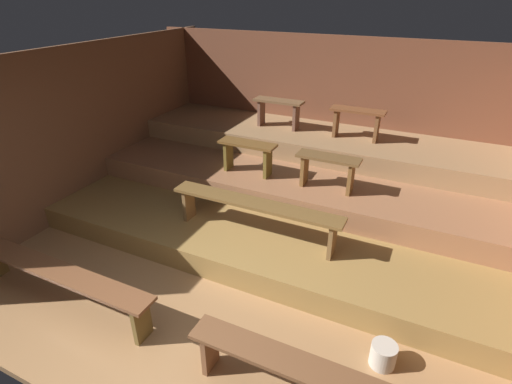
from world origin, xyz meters
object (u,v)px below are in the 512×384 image
bench_middle_left (248,152)px  bench_middle_right (328,166)px  bench_lower_center (255,209)px  bench_upper_left (279,108)px  bench_upper_right (357,118)px  pail_floor (383,355)px  bench_floor_left (57,276)px

bench_middle_left → bench_middle_right: same height
bench_lower_center → bench_upper_left: bearing=106.2°
bench_lower_center → bench_upper_right: bench_upper_right is taller
bench_middle_right → pail_floor: bearing=-59.9°
bench_upper_left → bench_upper_right: same height
bench_lower_center → pail_floor: 2.09m
bench_lower_center → bench_upper_left: (-0.68, 2.35, 0.56)m
bench_lower_center → bench_upper_right: bearing=74.7°
bench_upper_left → pail_floor: bench_upper_left is taller
bench_middle_right → bench_upper_left: 1.84m
bench_lower_center → bench_middle_left: bearing=120.7°
bench_floor_left → bench_lower_center: 2.27m
bench_floor_left → pail_floor: (3.25, 0.70, -0.27)m
bench_middle_right → pail_floor: (1.18, -2.03, -0.82)m
bench_floor_left → bench_upper_right: size_ratio=2.87×
bench_floor_left → bench_lower_center: size_ratio=1.11×
pail_floor → bench_upper_left: bearing=126.2°
bench_upper_right → bench_upper_left: bearing=180.0°
bench_middle_left → bench_middle_right: bearing=0.0°
pail_floor → bench_floor_left: bearing=-167.9°
bench_middle_left → pail_floor: (2.38, -2.03, -0.82)m
bench_upper_left → bench_upper_right: 1.32m
bench_middle_right → bench_upper_right: size_ratio=1.01×
bench_floor_left → bench_upper_right: bearing=62.1°
bench_upper_left → pail_floor: size_ratio=3.59×
bench_middle_left → bench_middle_right: size_ratio=1.00×
bench_upper_left → bench_upper_right: (1.32, 0.00, 0.00)m
bench_lower_center → pail_floor: (1.76, -0.99, -0.57)m
bench_lower_center → bench_middle_left: bench_middle_left is taller
bench_upper_right → pail_floor: size_ratio=3.59×
bench_middle_right → bench_lower_center: bearing=-119.0°
bench_lower_center → bench_middle_right: bench_middle_right is taller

